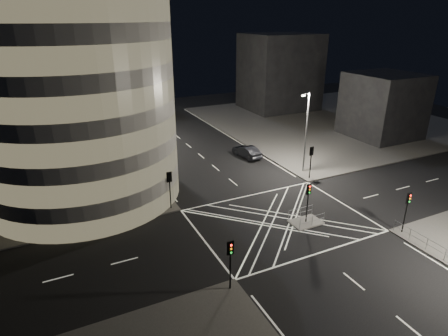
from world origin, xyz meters
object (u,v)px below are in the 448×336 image
traffic_signal_fr (311,157)px  traffic_signal_nr (407,205)px  traffic_signal_island (308,196)px  street_lamp_right_far (306,130)px  central_island (306,222)px  traffic_signal_nl (230,256)px  traffic_signal_fl (170,183)px  street_lamp_left_near (148,144)px  street_lamp_left_far (116,109)px  sedan (247,152)px

traffic_signal_fr → traffic_signal_nr: (0.00, -13.60, 0.00)m
traffic_signal_island → street_lamp_right_far: bearing=54.7°
central_island → street_lamp_right_far: bearing=54.7°
traffic_signal_nl → street_lamp_right_far: 24.27m
traffic_signal_fl → traffic_signal_nl: size_ratio=1.00×
street_lamp_left_near → traffic_signal_nr: bearing=-45.9°
traffic_signal_nr → street_lamp_left_far: bearing=116.4°
street_lamp_left_far → street_lamp_right_far: same height
traffic_signal_nr → sedan: bearing=97.6°
central_island → traffic_signal_nr: (6.80, -5.30, 2.84)m
traffic_signal_fl → traffic_signal_island: same height
traffic_signal_fr → traffic_signal_island: size_ratio=1.00×
traffic_signal_fr → street_lamp_right_far: bearing=73.9°
central_island → traffic_signal_fr: size_ratio=0.75×
traffic_signal_fl → street_lamp_right_far: (18.24, 2.20, 2.63)m
traffic_signal_island → street_lamp_right_far: (7.44, 10.50, 2.63)m
traffic_signal_island → street_lamp_left_far: street_lamp_left_far is taller
street_lamp_right_far → sedan: size_ratio=2.01×
traffic_signal_island → street_lamp_left_near: bearing=130.3°
street_lamp_right_far → street_lamp_left_near: bearing=171.0°
traffic_signal_island → traffic_signal_nr: bearing=-37.9°
traffic_signal_fr → traffic_signal_fl: bearing=180.0°
street_lamp_right_far → sedan: street_lamp_right_far is taller
traffic_signal_nr → traffic_signal_nl: bearing=180.0°
sedan → street_lamp_left_near: bearing=10.3°
street_lamp_left_far → street_lamp_left_near: bearing=-90.0°
traffic_signal_fr → traffic_signal_island: bearing=-129.3°
sedan → central_island: bearing=71.4°
traffic_signal_fl → traffic_signal_nl: same height
traffic_signal_fr → street_lamp_left_near: 19.14m
central_island → traffic_signal_fl: bearing=142.5°
street_lamp_left_far → traffic_signal_fr: bearing=-51.8°
traffic_signal_island → traffic_signal_nl: bearing=-153.9°
traffic_signal_fl → street_lamp_left_near: size_ratio=0.40×
traffic_signal_nl → street_lamp_left_far: size_ratio=0.40×
traffic_signal_nl → street_lamp_right_far: street_lamp_right_far is taller
traffic_signal_nl → street_lamp_left_far: street_lamp_left_far is taller
central_island → traffic_signal_island: bearing=0.0°
traffic_signal_nl → traffic_signal_island: 12.03m
traffic_signal_nl → traffic_signal_fr: size_ratio=1.00×
traffic_signal_fl → street_lamp_left_far: size_ratio=0.40×
traffic_signal_fl → traffic_signal_island: size_ratio=1.00×
street_lamp_right_far → sedan: bearing=116.0°
traffic_signal_island → street_lamp_left_far: size_ratio=0.40×
traffic_signal_fl → street_lamp_right_far: 18.55m
central_island → street_lamp_left_far: size_ratio=0.30×
traffic_signal_nr → street_lamp_left_near: 26.32m
traffic_signal_nl → traffic_signal_nr: 17.60m
traffic_signal_nr → traffic_signal_island: (-6.80, 5.30, 0.00)m
traffic_signal_island → sedan: (3.63, 18.29, -2.09)m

